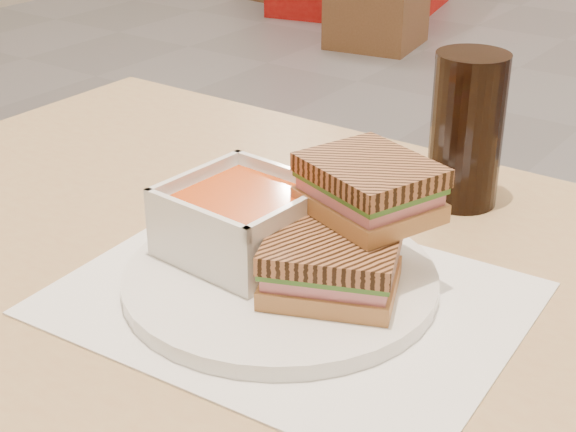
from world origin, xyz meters
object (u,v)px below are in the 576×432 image
Objects in this scene: cola_glass at (467,130)px; plate at (280,280)px; soup_bowl at (243,222)px; main_table at (330,390)px; panini_lower at (331,265)px.

plate is at bearing -100.65° from cola_glass.
soup_bowl is 0.80× the size of cola_glass.
main_table is 0.16m from panini_lower.
cola_glass is (0.05, 0.26, 0.07)m from plate.
main_table is at bearing 39.63° from plate.
soup_bowl is (-0.05, 0.01, 0.04)m from plate.
plate is at bearing -140.37° from main_table.
cola_glass is (0.01, 0.23, 0.20)m from main_table.
soup_bowl reaches higher than main_table.
plate is 2.13× the size of soup_bowl.
panini_lower is at bearing -0.57° from plate.
panini_lower reaches higher than main_table.
soup_bowl is at bearing 172.90° from panini_lower.
panini_lower is (0.02, -0.03, 0.16)m from main_table.
cola_glass is at bearing 68.01° from soup_bowl.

